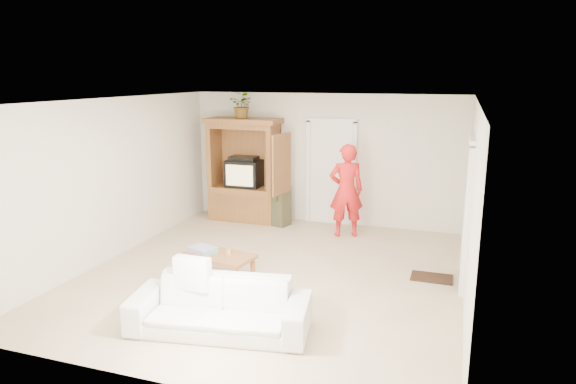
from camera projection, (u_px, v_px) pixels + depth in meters
name	position (u px, v px, depth m)	size (l,w,h in m)	color
floor	(273.00, 274.00, 7.78)	(6.00, 6.00, 0.00)	tan
ceiling	(271.00, 100.00, 7.20)	(6.00, 6.00, 0.00)	white
wall_back	(324.00, 159.00, 10.26)	(5.50, 5.50, 0.00)	silver
wall_front	(158.00, 258.00, 4.72)	(5.50, 5.50, 0.00)	silver
wall_left	(114.00, 179.00, 8.35)	(6.00, 6.00, 0.00)	silver
wall_right	(471.00, 205.00, 6.63)	(6.00, 6.00, 0.00)	silver
armoire	(245.00, 177.00, 10.53)	(1.82, 1.14, 2.10)	#955E2E
door_back	(331.00, 174.00, 10.25)	(0.85, 0.05, 2.04)	white
doorway_right	(467.00, 214.00, 7.26)	(0.05, 0.90, 2.04)	black
framed_picture	(470.00, 160.00, 8.33)	(0.03, 0.60, 0.48)	black
doormat	(432.00, 278.00, 7.62)	(0.60, 0.40, 0.02)	#382316
plant	(242.00, 105.00, 10.18)	(0.47, 0.40, 0.52)	#4C7238
man	(346.00, 191.00, 9.45)	(0.63, 0.42, 1.74)	red
sofa	(220.00, 307.00, 5.99)	(2.09, 0.82, 0.61)	silver
coffee_table	(219.00, 257.00, 7.53)	(1.11, 0.73, 0.38)	#955F33
towel	(203.00, 250.00, 7.59)	(0.38, 0.28, 0.08)	#EF4FB8
candle	(229.00, 251.00, 7.51)	(0.08, 0.08, 0.10)	tan
backpack_black	(281.00, 212.00, 10.41)	(0.39, 0.23, 0.48)	black
backpack_olive	(278.00, 205.00, 10.25)	(0.43, 0.31, 0.81)	#47442B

